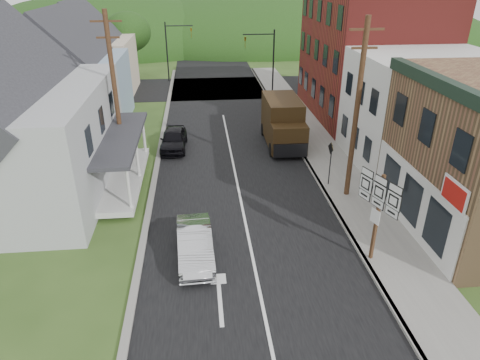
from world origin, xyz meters
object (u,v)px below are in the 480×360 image
object	(u,v)px
silver_sedan	(195,244)
warning_sign	(330,158)
dark_sedan	(174,139)
delivery_van	(283,123)
route_sign_cluster	(378,206)

from	to	relation	value
silver_sedan	warning_sign	distance (m)	9.41
silver_sedan	dark_sedan	bearing A→B (deg)	93.56
silver_sedan	delivery_van	world-z (taller)	delivery_van
dark_sedan	delivery_van	distance (m)	7.36
silver_sedan	warning_sign	bearing A→B (deg)	35.82
dark_sedan	delivery_van	xyz separation A→B (m)	(7.31, 0.04, 0.88)
dark_sedan	route_sign_cluster	bearing A→B (deg)	-54.83
silver_sedan	route_sign_cluster	bearing A→B (deg)	-10.19
dark_sedan	warning_sign	bearing A→B (deg)	-33.92
silver_sedan	warning_sign	xyz separation A→B (m)	(7.31, 5.83, 1.06)
dark_sedan	route_sign_cluster	size ratio (longest dim) A/B	1.07
silver_sedan	route_sign_cluster	xyz separation A→B (m)	(7.11, -0.93, 1.94)
silver_sedan	delivery_van	bearing A→B (deg)	61.25
warning_sign	delivery_van	bearing A→B (deg)	96.12
silver_sedan	delivery_van	size ratio (longest dim) A/B	0.72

